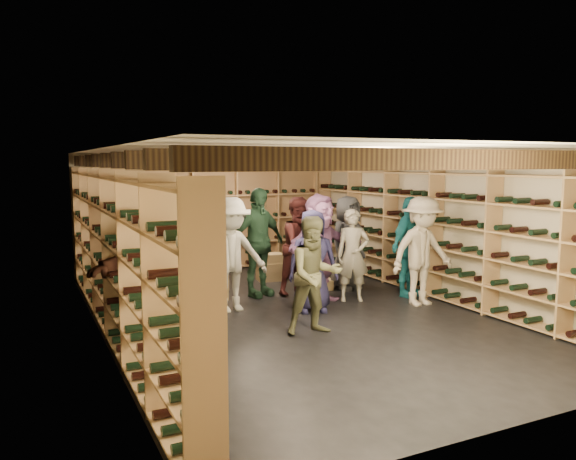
{
  "coord_description": "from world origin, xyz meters",
  "views": [
    {
      "loc": [
        -3.64,
        -7.25,
        2.24
      ],
      "look_at": [
        -0.05,
        0.2,
        1.24
      ],
      "focal_mm": 35.0,
      "sensor_mm": 36.0,
      "label": 1
    }
  ],
  "objects_px": {
    "person_5": "(149,272)",
    "person_11": "(320,248)",
    "crate_stack_left": "(210,275)",
    "person_7": "(353,255)",
    "person_1": "(188,288)",
    "person_9": "(231,255)",
    "crate_loose": "(318,284)",
    "person_10": "(258,242)",
    "person_8": "(300,246)",
    "person_12": "(347,243)",
    "person_6": "(313,261)",
    "crate_stack_right": "(271,267)",
    "person_3": "(422,251)",
    "person_4": "(409,247)",
    "person_0": "(191,270)",
    "person_2": "(315,276)"
  },
  "relations": [
    {
      "from": "crate_stack_right",
      "to": "person_2",
      "type": "bearing_deg",
      "value": -104.2
    },
    {
      "from": "person_8",
      "to": "person_5",
      "type": "bearing_deg",
      "value": -170.99
    },
    {
      "from": "person_4",
      "to": "person_7",
      "type": "bearing_deg",
      "value": 146.75
    },
    {
      "from": "person_9",
      "to": "person_11",
      "type": "bearing_deg",
      "value": -3.88
    },
    {
      "from": "crate_stack_left",
      "to": "person_12",
      "type": "height_order",
      "value": "person_12"
    },
    {
      "from": "person_11",
      "to": "person_4",
      "type": "bearing_deg",
      "value": -29.99
    },
    {
      "from": "crate_stack_right",
      "to": "person_9",
      "type": "relative_size",
      "value": 0.31
    },
    {
      "from": "person_0",
      "to": "person_5",
      "type": "distance_m",
      "value": 0.55
    },
    {
      "from": "crate_stack_left",
      "to": "crate_stack_right",
      "type": "height_order",
      "value": "crate_stack_left"
    },
    {
      "from": "person_3",
      "to": "person_11",
      "type": "relative_size",
      "value": 0.98
    },
    {
      "from": "person_1",
      "to": "person_6",
      "type": "xyz_separation_m",
      "value": [
        2.2,
        1.04,
        -0.01
      ]
    },
    {
      "from": "crate_stack_left",
      "to": "person_3",
      "type": "bearing_deg",
      "value": -29.57
    },
    {
      "from": "person_0",
      "to": "person_12",
      "type": "distance_m",
      "value": 3.65
    },
    {
      "from": "person_0",
      "to": "person_6",
      "type": "height_order",
      "value": "person_0"
    },
    {
      "from": "person_1",
      "to": "person_6",
      "type": "height_order",
      "value": "person_1"
    },
    {
      "from": "person_6",
      "to": "person_8",
      "type": "distance_m",
      "value": 1.11
    },
    {
      "from": "crate_stack_left",
      "to": "crate_stack_right",
      "type": "relative_size",
      "value": 1.58
    },
    {
      "from": "person_3",
      "to": "person_10",
      "type": "height_order",
      "value": "person_10"
    },
    {
      "from": "crate_stack_left",
      "to": "person_2",
      "type": "relative_size",
      "value": 0.55
    },
    {
      "from": "crate_loose",
      "to": "person_11",
      "type": "xyz_separation_m",
      "value": [
        -0.43,
        -0.82,
        0.79
      ]
    },
    {
      "from": "person_7",
      "to": "crate_stack_left",
      "type": "bearing_deg",
      "value": 177.94
    },
    {
      "from": "person_9",
      "to": "person_12",
      "type": "xyz_separation_m",
      "value": [
        2.37,
        0.55,
        -0.03
      ]
    },
    {
      "from": "crate_stack_left",
      "to": "person_8",
      "type": "bearing_deg",
      "value": -6.77
    },
    {
      "from": "person_3",
      "to": "person_12",
      "type": "height_order",
      "value": "person_3"
    },
    {
      "from": "person_3",
      "to": "person_12",
      "type": "bearing_deg",
      "value": 107.3
    },
    {
      "from": "person_1",
      "to": "person_8",
      "type": "distance_m",
      "value": 3.29
    },
    {
      "from": "person_9",
      "to": "person_12",
      "type": "distance_m",
      "value": 2.43
    },
    {
      "from": "person_4",
      "to": "person_0",
      "type": "bearing_deg",
      "value": 164.79
    },
    {
      "from": "person_0",
      "to": "person_12",
      "type": "height_order",
      "value": "person_0"
    },
    {
      "from": "person_9",
      "to": "person_1",
      "type": "bearing_deg",
      "value": -124.84
    },
    {
      "from": "person_0",
      "to": "person_5",
      "type": "relative_size",
      "value": 1.04
    },
    {
      "from": "person_2",
      "to": "person_3",
      "type": "height_order",
      "value": "person_3"
    },
    {
      "from": "crate_stack_right",
      "to": "person_3",
      "type": "relative_size",
      "value": 0.31
    },
    {
      "from": "crate_loose",
      "to": "person_10",
      "type": "relative_size",
      "value": 0.27
    },
    {
      "from": "crate_loose",
      "to": "person_4",
      "type": "bearing_deg",
      "value": -45.22
    },
    {
      "from": "crate_stack_left",
      "to": "person_10",
      "type": "height_order",
      "value": "person_10"
    },
    {
      "from": "crate_stack_right",
      "to": "person_9",
      "type": "bearing_deg",
      "value": -128.86
    },
    {
      "from": "crate_stack_left",
      "to": "person_9",
      "type": "bearing_deg",
      "value": -81.22
    },
    {
      "from": "person_5",
      "to": "crate_stack_right",
      "type": "bearing_deg",
      "value": 38.74
    },
    {
      "from": "crate_stack_left",
      "to": "person_5",
      "type": "relative_size",
      "value": 0.5
    },
    {
      "from": "person_2",
      "to": "person_5",
      "type": "xyz_separation_m",
      "value": [
        -1.97,
        0.78,
        0.08
      ]
    },
    {
      "from": "person_0",
      "to": "person_2",
      "type": "relative_size",
      "value": 1.14
    },
    {
      "from": "person_8",
      "to": "person_12",
      "type": "distance_m",
      "value": 0.93
    },
    {
      "from": "person_5",
      "to": "person_11",
      "type": "relative_size",
      "value": 0.98
    },
    {
      "from": "person_7",
      "to": "person_1",
      "type": "bearing_deg",
      "value": -134.16
    },
    {
      "from": "person_6",
      "to": "person_7",
      "type": "relative_size",
      "value": 1.03
    },
    {
      "from": "person_1",
      "to": "person_0",
      "type": "bearing_deg",
      "value": 81.38
    },
    {
      "from": "crate_stack_right",
      "to": "person_9",
      "type": "distance_m",
      "value": 2.37
    },
    {
      "from": "person_3",
      "to": "person_7",
      "type": "height_order",
      "value": "person_3"
    },
    {
      "from": "person_1",
      "to": "person_11",
      "type": "relative_size",
      "value": 0.89
    }
  ]
}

